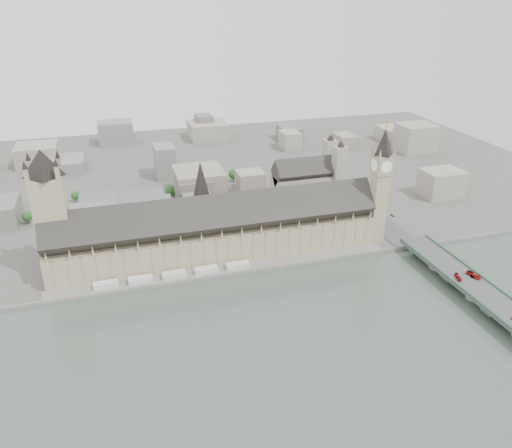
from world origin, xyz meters
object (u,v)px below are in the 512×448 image
object	(u,v)px
westminster_abbey	(309,183)
red_bus_north	(458,277)
victoria_tower	(51,209)
red_bus_south	(473,275)
elizabeth_tower	(380,178)
westminster_bridge	(469,287)
car_approach	(393,215)
car_silver	(472,276)
palace_of_westminster	(217,231)

from	to	relation	value
westminster_abbey	red_bus_north	xyz separation A→B (m)	(44.87, -177.19, -13.50)
victoria_tower	red_bus_south	distance (m)	312.91
red_bus_south	red_bus_north	bearing A→B (deg)	162.93
elizabeth_tower	westminster_bridge	distance (m)	111.81
red_bus_south	elizabeth_tower	bearing A→B (deg)	96.28
westminster_bridge	car_approach	world-z (taller)	car_approach
red_bus_north	car_silver	xyz separation A→B (m)	(11.24, -0.70, -0.60)
car_approach	westminster_abbey	bearing A→B (deg)	126.07
victoria_tower	westminster_abbey	size ratio (longest dim) A/B	1.47
elizabeth_tower	westminster_abbey	size ratio (longest dim) A/B	1.58
westminster_bridge	palace_of_westminster	bearing A→B (deg)	146.51
car_silver	elizabeth_tower	bearing A→B (deg)	116.18
westminster_abbey	red_bus_north	distance (m)	183.28
victoria_tower	westminster_abbey	bearing A→B (deg)	16.50
palace_of_westminster	westminster_abbey	world-z (taller)	westminster_abbey
westminster_bridge	car_silver	world-z (taller)	car_silver
westminster_bridge	westminster_abbey	world-z (taller)	westminster_abbey
elizabeth_tower	westminster_abbey	distance (m)	96.91
palace_of_westminster	victoria_tower	bearing A→B (deg)	177.04
red_bus_north	westminster_abbey	bearing A→B (deg)	123.11
car_silver	car_approach	xyz separation A→B (m)	(0.98, 112.01, 0.04)
elizabeth_tower	car_silver	size ratio (longest dim) A/B	24.09
elizabeth_tower	car_approach	distance (m)	59.69
red_bus_south	car_approach	size ratio (longest dim) A/B	2.10
elizabeth_tower	car_silver	world-z (taller)	elizabeth_tower
palace_of_westminster	elizabeth_tower	bearing A→B (deg)	-4.85
elizabeth_tower	red_bus_south	size ratio (longest dim) A/B	9.62
palace_of_westminster	red_bus_south	bearing A→B (deg)	-31.52
elizabeth_tower	victoria_tower	xyz separation A→B (m)	(-260.00, 18.00, -2.88)
palace_of_westminster	red_bus_south	distance (m)	197.34
palace_of_westminster	red_bus_south	size ratio (longest dim) A/B	23.72
westminster_bridge	red_bus_north	size ratio (longest dim) A/B	33.94
palace_of_westminster	westminster_bridge	xyz separation A→B (m)	(162.00, -107.20, -17.58)
palace_of_westminster	car_approach	size ratio (longest dim) A/B	49.88
westminster_bridge	elizabeth_tower	bearing A→B (deg)	104.11
elizabeth_tower	palace_of_westminster	bearing A→B (deg)	175.15
red_bus_south	car_approach	world-z (taller)	red_bus_south
westminster_abbey	westminster_bridge	bearing A→B (deg)	-74.36
red_bus_south	car_silver	xyz separation A→B (m)	(-0.94, 0.41, -0.82)
elizabeth_tower	westminster_bridge	xyz separation A→B (m)	(24.00, -95.50, -52.96)
westminster_bridge	red_bus_south	distance (m)	9.90
westminster_abbey	car_silver	size ratio (longest dim) A/B	15.24
westminster_abbey	red_bus_north	bearing A→B (deg)	-75.79
elizabeth_tower	car_approach	world-z (taller)	elizabeth_tower
elizabeth_tower	car_silver	xyz separation A→B (m)	(29.04, -90.89, -47.10)
red_bus_north	red_bus_south	size ratio (longest dim) A/B	0.86
car_approach	victoria_tower	bearing A→B (deg)	175.78
palace_of_westminster	car_silver	bearing A→B (deg)	-31.56
victoria_tower	car_approach	world-z (taller)	victoria_tower
palace_of_westminster	red_bus_south	xyz separation A→B (m)	(167.97, -103.00, -10.90)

